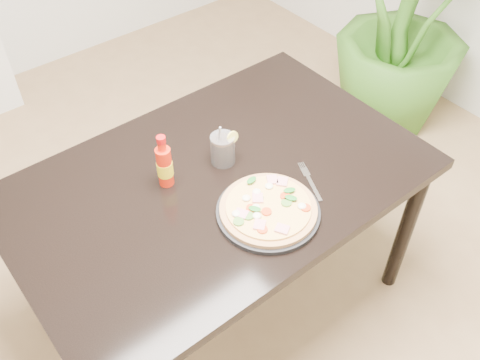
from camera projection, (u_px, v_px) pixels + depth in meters
floor at (222, 304)px, 2.32m from camera, size 4.50×4.50×0.00m
dining_table at (219, 194)px, 1.87m from camera, size 1.40×0.90×0.75m
plate at (268, 212)px, 1.68m from camera, size 0.33×0.33×0.02m
pizza at (268, 208)px, 1.67m from camera, size 0.31×0.31×0.03m
hot_sauce_bottle at (165, 165)px, 1.73m from camera, size 0.06×0.06×0.20m
cola_cup at (223, 150)px, 1.83m from camera, size 0.09×0.08×0.17m
fork at (309, 180)px, 1.79m from camera, size 0.09×0.18×0.00m
houseplant at (407, 20)px, 2.80m from camera, size 1.00×1.00×1.26m
plant_pot at (388, 100)px, 3.17m from camera, size 0.28×0.28×0.22m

